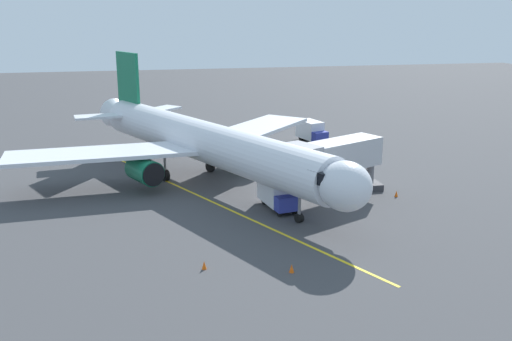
% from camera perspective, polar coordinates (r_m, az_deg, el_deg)
% --- Properties ---
extents(ground_plane, '(220.00, 220.00, 0.00)m').
position_cam_1_polar(ground_plane, '(56.29, -6.83, -1.10)').
color(ground_plane, '#424244').
extents(apron_lead_in_line, '(17.60, 36.13, 0.01)m').
position_cam_1_polar(apron_lead_in_line, '(50.03, -4.19, -3.17)').
color(apron_lead_in_line, yellow).
rests_on(apron_lead_in_line, ground).
extents(airplane, '(31.69, 37.73, 11.50)m').
position_cam_1_polar(airplane, '(54.92, -5.32, 2.84)').
color(airplane, silver).
rests_on(airplane, ground).
extents(jet_bridge, '(11.06, 7.13, 5.40)m').
position_cam_1_polar(jet_bridge, '(49.66, 7.03, 1.13)').
color(jet_bridge, '#B7B7BC').
rests_on(jet_bridge, ground).
extents(ground_crew_marshaller, '(0.44, 0.47, 1.71)m').
position_cam_1_polar(ground_crew_marshaller, '(49.93, 8.24, -2.27)').
color(ground_crew_marshaller, '#23232D').
rests_on(ground_crew_marshaller, ground).
extents(box_truck_near_nose, '(2.67, 4.86, 2.62)m').
position_cam_1_polar(box_truck_near_nose, '(48.11, 2.17, -2.18)').
color(box_truck_near_nose, '#2D3899').
rests_on(box_truck_near_nose, ground).
extents(box_truck_portside, '(3.14, 4.96, 2.62)m').
position_cam_1_polar(box_truck_portside, '(72.83, 5.51, 3.89)').
color(box_truck_portside, '#2D3899').
rests_on(box_truck_portside, ground).
extents(safety_cone_nose_left, '(0.32, 0.32, 0.55)m').
position_cam_1_polar(safety_cone_nose_left, '(37.62, -5.13, -9.27)').
color(safety_cone_nose_left, '#F2590F').
rests_on(safety_cone_nose_left, ground).
extents(safety_cone_nose_right, '(0.32, 0.32, 0.55)m').
position_cam_1_polar(safety_cone_nose_right, '(37.10, 3.53, -9.61)').
color(safety_cone_nose_right, '#F2590F').
rests_on(safety_cone_nose_right, ground).
extents(safety_cone_wing_port, '(0.32, 0.32, 0.55)m').
position_cam_1_polar(safety_cone_wing_port, '(52.87, 13.67, -2.24)').
color(safety_cone_wing_port, '#F2590F').
rests_on(safety_cone_wing_port, ground).
extents(safety_cone_wing_starboard, '(0.32, 0.32, 0.55)m').
position_cam_1_polar(safety_cone_wing_starboard, '(52.98, 9.58, -1.97)').
color(safety_cone_wing_starboard, '#F2590F').
rests_on(safety_cone_wing_starboard, ground).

